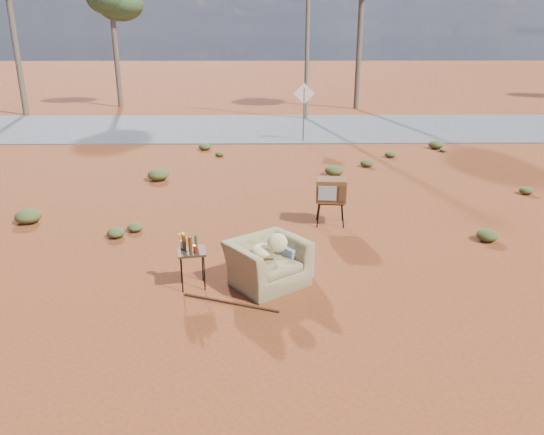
{
  "coord_description": "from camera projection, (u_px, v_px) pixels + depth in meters",
  "views": [
    {
      "loc": [
        0.02,
        -8.07,
        4.0
      ],
      "look_at": [
        0.15,
        1.0,
        0.8
      ],
      "focal_mm": 35.0,
      "sensor_mm": 36.0,
      "label": 1
    }
  ],
  "objects": [
    {
      "name": "eucalyptus_near_left",
      "position": [
        111.0,
        2.0,
        27.77
      ],
      "size": [
        3.2,
        3.2,
        6.6
      ],
      "color": "brown",
      "rests_on": "ground"
    },
    {
      "name": "tv_unit",
      "position": [
        331.0,
        191.0,
        11.37
      ],
      "size": [
        0.68,
        0.57,
        1.02
      ],
      "rotation": [
        0.0,
        0.0,
        -0.08
      ],
      "color": "black",
      "rests_on": "ground"
    },
    {
      "name": "road_sign",
      "position": [
        304.0,
        102.0,
        19.78
      ],
      "size": [
        0.78,
        0.06,
        2.19
      ],
      "color": "brown",
      "rests_on": "ground"
    },
    {
      "name": "ground",
      "position": [
        264.0,
        282.0,
        8.95
      ],
      "size": [
        140.0,
        140.0,
        0.0
      ],
      "primitive_type": "plane",
      "color": "maroon",
      "rests_on": "ground"
    },
    {
      "name": "scrub_patch",
      "position": [
        231.0,
        197.0,
        13.05
      ],
      "size": [
        17.49,
        8.07,
        0.33
      ],
      "color": "#465023",
      "rests_on": "ground"
    },
    {
      "name": "rusty_bar",
      "position": [
        231.0,
        303.0,
        8.22
      ],
      "size": [
        1.51,
        0.62,
        0.04
      ],
      "primitive_type": "cylinder",
      "rotation": [
        0.0,
        1.57,
        -0.37
      ],
      "color": "#472412",
      "rests_on": "ground"
    },
    {
      "name": "highway",
      "position": [
        264.0,
        128.0,
        23.08
      ],
      "size": [
        140.0,
        7.0,
        0.04
      ],
      "primitive_type": "cube",
      "color": "#565659",
      "rests_on": "ground"
    },
    {
      "name": "armchair",
      "position": [
        272.0,
        256.0,
        8.78
      ],
      "size": [
        1.5,
        1.52,
        1.03
      ],
      "rotation": [
        0.0,
        0.0,
        0.64
      ],
      "color": "olive",
      "rests_on": "ground"
    },
    {
      "name": "utility_pole_center",
      "position": [
        308.0,
        27.0,
        24.09
      ],
      "size": [
        1.4,
        0.2,
        8.0
      ],
      "color": "brown",
      "rests_on": "ground"
    },
    {
      "name": "side_table",
      "position": [
        189.0,
        249.0,
        8.59
      ],
      "size": [
        0.53,
        0.53,
        0.91
      ],
      "rotation": [
        0.0,
        0.0,
        0.2
      ],
      "color": "#372214",
      "rests_on": "ground"
    }
  ]
}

